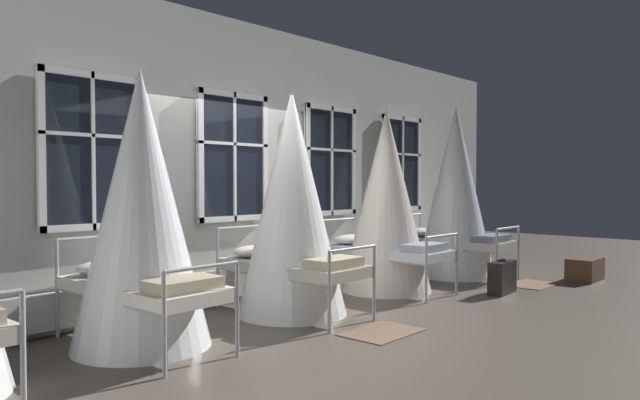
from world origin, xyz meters
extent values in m
plane|color=brown|center=(0.00, 0.00, 0.00)|extent=(24.05, 24.05, 0.00)
cube|color=#B2B7AD|center=(0.00, 1.18, 1.79)|extent=(13.02, 0.10, 3.58)
cube|color=black|center=(-1.86, 1.07, 1.83)|extent=(1.10, 0.02, 1.62)
cube|color=silver|center=(-1.86, 1.07, 1.05)|extent=(1.10, 0.06, 0.07)
cube|color=silver|center=(-1.86, 1.07, 2.60)|extent=(1.10, 0.06, 0.07)
cube|color=silver|center=(-2.37, 1.07, 1.83)|extent=(0.07, 0.06, 1.62)
cube|color=silver|center=(-1.34, 1.07, 1.83)|extent=(0.07, 0.06, 1.62)
cube|color=silver|center=(-1.86, 1.07, 1.83)|extent=(0.04, 0.06, 1.62)
cube|color=silver|center=(-1.86, 1.07, 1.99)|extent=(1.10, 0.06, 0.04)
cube|color=black|center=(0.00, 1.07, 1.83)|extent=(1.10, 0.02, 1.62)
cube|color=silver|center=(0.00, 1.07, 1.05)|extent=(1.10, 0.06, 0.07)
cube|color=silver|center=(0.00, 1.07, 2.60)|extent=(1.10, 0.06, 0.07)
cube|color=silver|center=(-0.52, 1.07, 1.83)|extent=(0.07, 0.06, 1.62)
cube|color=silver|center=(0.52, 1.07, 1.83)|extent=(0.07, 0.06, 1.62)
cube|color=silver|center=(0.00, 1.07, 1.83)|extent=(0.04, 0.06, 1.62)
cube|color=silver|center=(0.00, 1.07, 1.99)|extent=(1.10, 0.06, 0.04)
cube|color=black|center=(1.86, 1.07, 1.83)|extent=(1.10, 0.02, 1.62)
cube|color=silver|center=(1.86, 1.07, 1.05)|extent=(1.10, 0.06, 0.07)
cube|color=silver|center=(1.86, 1.07, 2.60)|extent=(1.10, 0.06, 0.07)
cube|color=silver|center=(1.34, 1.07, 1.83)|extent=(0.07, 0.06, 1.62)
cube|color=silver|center=(2.37, 1.07, 1.83)|extent=(0.07, 0.06, 1.62)
cube|color=silver|center=(1.86, 1.07, 1.83)|extent=(0.04, 0.06, 1.62)
cube|color=silver|center=(1.86, 1.07, 1.99)|extent=(1.10, 0.06, 0.04)
cube|color=black|center=(3.71, 1.07, 1.83)|extent=(1.10, 0.02, 1.62)
cube|color=silver|center=(3.71, 1.07, 1.05)|extent=(1.10, 0.06, 0.07)
cube|color=silver|center=(3.71, 1.07, 2.60)|extent=(1.10, 0.06, 0.07)
cube|color=silver|center=(3.20, 1.07, 1.83)|extent=(0.07, 0.06, 1.62)
cube|color=silver|center=(4.23, 1.07, 1.83)|extent=(0.07, 0.06, 1.62)
cube|color=silver|center=(3.71, 1.07, 1.83)|extent=(0.04, 0.06, 1.62)
cube|color=silver|center=(3.71, 1.07, 1.99)|extent=(1.10, 0.06, 0.04)
cube|color=silver|center=(0.00, 1.05, 0.25)|extent=(8.03, 0.10, 0.36)
cylinder|color=#9EA3A8|center=(-3.27, -0.81, 0.41)|extent=(0.04, 0.04, 0.82)
cylinder|color=#9EA3A8|center=(-2.28, 0.98, 0.48)|extent=(0.04, 0.04, 0.95)
cylinder|color=#9EA3A8|center=(-1.54, 0.99, 0.48)|extent=(0.04, 0.04, 0.95)
cylinder|color=#9EA3A8|center=(-2.24, -0.81, 0.41)|extent=(0.04, 0.04, 0.82)
cylinder|color=#9EA3A8|center=(-1.50, -0.79, 0.41)|extent=(0.04, 0.04, 0.82)
cylinder|color=#9EA3A8|center=(-2.26, 0.08, 0.48)|extent=(0.07, 1.79, 0.03)
cylinder|color=#9EA3A8|center=(-1.52, 0.10, 0.48)|extent=(0.07, 1.79, 0.03)
cylinder|color=#9EA3A8|center=(-1.91, 0.99, 0.95)|extent=(0.74, 0.05, 0.03)
cylinder|color=#9EA3A8|center=(-1.87, -0.80, 0.82)|extent=(0.74, 0.05, 0.03)
cube|color=silver|center=(-1.89, 0.09, 0.54)|extent=(0.80, 1.83, 0.12)
ellipsoid|color=silver|center=(-1.90, 0.75, 0.67)|extent=(0.58, 0.41, 0.14)
cube|color=tan|center=(-1.87, -0.54, 0.65)|extent=(0.62, 0.37, 0.10)
cone|color=white|center=(-1.89, 0.09, 1.28)|extent=(1.26, 1.26, 2.56)
cylinder|color=#9EA3A8|center=(-0.38, 0.92, 0.48)|extent=(0.04, 0.04, 0.95)
cylinder|color=#9EA3A8|center=(0.35, 0.92, 0.48)|extent=(0.04, 0.04, 0.95)
cylinder|color=#9EA3A8|center=(-0.38, -0.87, 0.41)|extent=(0.04, 0.04, 0.82)
cylinder|color=#9EA3A8|center=(0.36, -0.87, 0.41)|extent=(0.04, 0.04, 0.82)
cylinder|color=#9EA3A8|center=(-0.38, 0.02, 0.48)|extent=(0.03, 1.79, 0.03)
cylinder|color=#9EA3A8|center=(0.35, 0.02, 0.48)|extent=(0.03, 1.79, 0.03)
cylinder|color=#9EA3A8|center=(-0.02, 0.92, 0.95)|extent=(0.74, 0.03, 0.03)
cylinder|color=#9EA3A8|center=(-0.01, -0.87, 0.82)|extent=(0.74, 0.03, 0.03)
cube|color=#B7B2A3|center=(-0.01, 0.02, 0.54)|extent=(0.76, 1.81, 0.12)
ellipsoid|color=beige|center=(-0.02, 0.68, 0.67)|extent=(0.57, 0.40, 0.14)
cube|color=tan|center=(-0.01, -0.61, 0.65)|extent=(0.61, 0.36, 0.10)
cone|color=white|center=(-0.01, 0.02, 1.28)|extent=(1.26, 1.26, 2.56)
cylinder|color=#9EA3A8|center=(1.55, 0.99, 0.48)|extent=(0.04, 0.04, 0.95)
cylinder|color=#9EA3A8|center=(2.28, 0.98, 0.48)|extent=(0.04, 0.04, 0.95)
cylinder|color=#9EA3A8|center=(1.52, -0.80, 0.41)|extent=(0.04, 0.04, 0.82)
cylinder|color=#9EA3A8|center=(2.26, -0.81, 0.41)|extent=(0.04, 0.04, 0.82)
cylinder|color=#9EA3A8|center=(1.54, 0.10, 0.48)|extent=(0.05, 1.79, 0.03)
cylinder|color=#9EA3A8|center=(2.27, 0.09, 0.48)|extent=(0.05, 1.79, 0.03)
cylinder|color=#9EA3A8|center=(1.92, 0.99, 0.95)|extent=(0.74, 0.04, 0.03)
cylinder|color=#9EA3A8|center=(1.89, -0.80, 0.82)|extent=(0.74, 0.04, 0.03)
cube|color=silver|center=(1.90, 0.09, 0.54)|extent=(0.78, 1.82, 0.12)
ellipsoid|color=silver|center=(1.91, 0.75, 0.67)|extent=(0.58, 0.41, 0.14)
cube|color=#8C939E|center=(1.90, -0.54, 0.65)|extent=(0.62, 0.37, 0.10)
cone|color=silver|center=(1.90, 0.09, 1.27)|extent=(1.26, 1.26, 2.54)
cylinder|color=#9EA3A8|center=(3.32, 0.91, 0.48)|extent=(0.04, 0.04, 0.95)
cylinder|color=#9EA3A8|center=(4.06, 0.91, 0.48)|extent=(0.04, 0.04, 0.95)
cylinder|color=#9EA3A8|center=(3.31, -0.88, 0.41)|extent=(0.04, 0.04, 0.82)
cylinder|color=#9EA3A8|center=(4.05, -0.88, 0.41)|extent=(0.04, 0.04, 0.82)
cylinder|color=#9EA3A8|center=(3.31, 0.02, 0.48)|extent=(0.04, 1.79, 0.03)
cylinder|color=#9EA3A8|center=(4.05, 0.02, 0.48)|extent=(0.04, 1.79, 0.03)
cylinder|color=#9EA3A8|center=(3.69, 0.91, 0.95)|extent=(0.74, 0.04, 0.03)
cylinder|color=#9EA3A8|center=(3.68, -0.88, 0.82)|extent=(0.74, 0.04, 0.03)
cube|color=#B7B2A3|center=(3.68, 0.02, 0.54)|extent=(0.77, 1.81, 0.12)
ellipsoid|color=silver|center=(3.69, 0.67, 0.67)|extent=(0.58, 0.40, 0.14)
cube|color=slate|center=(3.68, -0.62, 0.65)|extent=(0.62, 0.36, 0.10)
cone|color=white|center=(3.68, 0.02, 1.38)|extent=(1.26, 1.26, 2.76)
cube|color=brown|center=(0.00, -1.24, 0.01)|extent=(0.81, 0.57, 0.01)
cube|color=brown|center=(3.71, -1.24, 0.01)|extent=(0.81, 0.57, 0.01)
cube|color=black|center=(2.78, -1.21, 0.22)|extent=(0.57, 0.24, 0.44)
cube|color=tan|center=(2.77, -1.11, 0.22)|extent=(0.50, 0.05, 0.03)
torus|color=black|center=(2.78, -1.21, 0.46)|extent=(0.15, 0.15, 0.02)
cube|color=#472D1E|center=(4.64, -1.68, 0.17)|extent=(0.65, 0.41, 0.34)
camera|label=1|loc=(-4.75, -4.73, 1.51)|focal=33.07mm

